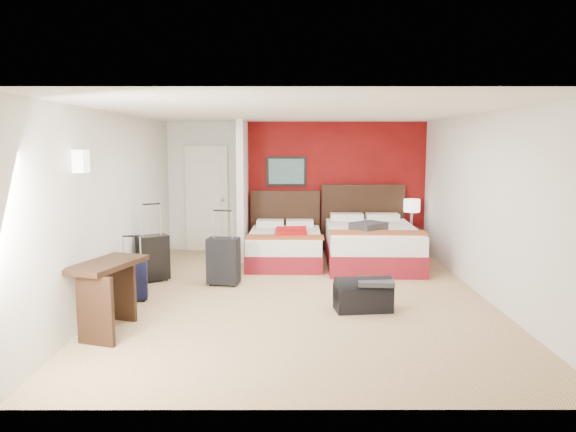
{
  "coord_description": "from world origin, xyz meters",
  "views": [
    {
      "loc": [
        -0.18,
        -7.28,
        2.09
      ],
      "look_at": [
        -0.17,
        0.8,
        1.0
      ],
      "focal_mm": 33.74,
      "sensor_mm": 36.0,
      "label": 1
    }
  ],
  "objects_px": {
    "red_suitcase_open": "(291,231)",
    "duffel_bag": "(363,297)",
    "bed_left": "(285,248)",
    "nightstand": "(411,241)",
    "suitcase_black": "(153,259)",
    "desk": "(108,297)",
    "suitcase_navy": "(133,282)",
    "table_lamp": "(412,213)",
    "bed_right": "(371,246)",
    "suitcase_charcoal": "(224,263)"
  },
  "relations": [
    {
      "from": "suitcase_black",
      "to": "suitcase_navy",
      "type": "relative_size",
      "value": 1.32
    },
    {
      "from": "suitcase_charcoal",
      "to": "desk",
      "type": "xyz_separation_m",
      "value": [
        -1.05,
        -2.01,
        0.06
      ]
    },
    {
      "from": "nightstand",
      "to": "desk",
      "type": "bearing_deg",
      "value": -141.16
    },
    {
      "from": "desk",
      "to": "bed_left",
      "type": "bearing_deg",
      "value": 78.92
    },
    {
      "from": "suitcase_black",
      "to": "duffel_bag",
      "type": "distance_m",
      "value": 3.34
    },
    {
      "from": "bed_left",
      "to": "suitcase_navy",
      "type": "xyz_separation_m",
      "value": [
        -2.01,
        -2.32,
        -0.01
      ]
    },
    {
      "from": "bed_left",
      "to": "table_lamp",
      "type": "xyz_separation_m",
      "value": [
        2.38,
        0.75,
        0.51
      ]
    },
    {
      "from": "suitcase_black",
      "to": "suitcase_navy",
      "type": "height_order",
      "value": "suitcase_black"
    },
    {
      "from": "table_lamp",
      "to": "suitcase_charcoal",
      "type": "distance_m",
      "value": 4.01
    },
    {
      "from": "bed_left",
      "to": "nightstand",
      "type": "height_order",
      "value": "bed_left"
    },
    {
      "from": "bed_left",
      "to": "desk",
      "type": "height_order",
      "value": "desk"
    },
    {
      "from": "suitcase_navy",
      "to": "desk",
      "type": "distance_m",
      "value": 1.2
    },
    {
      "from": "nightstand",
      "to": "suitcase_black",
      "type": "height_order",
      "value": "suitcase_black"
    },
    {
      "from": "table_lamp",
      "to": "duffel_bag",
      "type": "bearing_deg",
      "value": -111.72
    },
    {
      "from": "nightstand",
      "to": "suitcase_charcoal",
      "type": "relative_size",
      "value": 0.75
    },
    {
      "from": "table_lamp",
      "to": "suitcase_black",
      "type": "distance_m",
      "value": 4.85
    },
    {
      "from": "suitcase_charcoal",
      "to": "duffel_bag",
      "type": "relative_size",
      "value": 0.97
    },
    {
      "from": "bed_left",
      "to": "red_suitcase_open",
      "type": "bearing_deg",
      "value": -43.71
    },
    {
      "from": "bed_right",
      "to": "desk",
      "type": "distance_m",
      "value": 4.84
    },
    {
      "from": "suitcase_black",
      "to": "duffel_bag",
      "type": "relative_size",
      "value": 0.97
    },
    {
      "from": "table_lamp",
      "to": "suitcase_navy",
      "type": "relative_size",
      "value": 1.06
    },
    {
      "from": "duffel_bag",
      "to": "suitcase_navy",
      "type": "bearing_deg",
      "value": 165.5
    },
    {
      "from": "bed_left",
      "to": "nightstand",
      "type": "distance_m",
      "value": 2.5
    },
    {
      "from": "bed_left",
      "to": "suitcase_black",
      "type": "relative_size",
      "value": 2.67
    },
    {
      "from": "suitcase_charcoal",
      "to": "nightstand",
      "type": "bearing_deg",
      "value": 43.67
    },
    {
      "from": "bed_left",
      "to": "suitcase_navy",
      "type": "distance_m",
      "value": 3.07
    },
    {
      "from": "bed_right",
      "to": "duffel_bag",
      "type": "height_order",
      "value": "bed_right"
    },
    {
      "from": "duffel_bag",
      "to": "table_lamp",
      "type": "bearing_deg",
      "value": 61.76
    },
    {
      "from": "bed_right",
      "to": "nightstand",
      "type": "distance_m",
      "value": 1.24
    },
    {
      "from": "bed_right",
      "to": "table_lamp",
      "type": "height_order",
      "value": "table_lamp"
    },
    {
      "from": "red_suitcase_open",
      "to": "duffel_bag",
      "type": "relative_size",
      "value": 1.03
    },
    {
      "from": "bed_right",
      "to": "suitcase_charcoal",
      "type": "height_order",
      "value": "suitcase_charcoal"
    },
    {
      "from": "red_suitcase_open",
      "to": "nightstand",
      "type": "relative_size",
      "value": 1.42
    },
    {
      "from": "red_suitcase_open",
      "to": "suitcase_charcoal",
      "type": "distance_m",
      "value": 1.74
    },
    {
      "from": "bed_right",
      "to": "red_suitcase_open",
      "type": "relative_size",
      "value": 3.04
    },
    {
      "from": "nightstand",
      "to": "duffel_bag",
      "type": "height_order",
      "value": "nightstand"
    },
    {
      "from": "suitcase_black",
      "to": "desk",
      "type": "xyz_separation_m",
      "value": [
        0.06,
        -2.24,
        0.06
      ]
    },
    {
      "from": "duffel_bag",
      "to": "nightstand",
      "type": "bearing_deg",
      "value": 61.76
    },
    {
      "from": "suitcase_black",
      "to": "desk",
      "type": "relative_size",
      "value": 0.7
    },
    {
      "from": "desk",
      "to": "duffel_bag",
      "type": "bearing_deg",
      "value": 32.67
    },
    {
      "from": "bed_left",
      "to": "suitcase_charcoal",
      "type": "distance_m",
      "value": 1.75
    },
    {
      "from": "suitcase_navy",
      "to": "desk",
      "type": "height_order",
      "value": "desk"
    },
    {
      "from": "desk",
      "to": "suitcase_black",
      "type": "bearing_deg",
      "value": 109.37
    },
    {
      "from": "suitcase_black",
      "to": "desk",
      "type": "height_order",
      "value": "desk"
    },
    {
      "from": "suitcase_black",
      "to": "suitcase_charcoal",
      "type": "height_order",
      "value": "suitcase_charcoal"
    },
    {
      "from": "table_lamp",
      "to": "suitcase_black",
      "type": "bearing_deg",
      "value": -155.26
    },
    {
      "from": "duffel_bag",
      "to": "suitcase_charcoal",
      "type": "bearing_deg",
      "value": 140.28
    },
    {
      "from": "nightstand",
      "to": "bed_right",
      "type": "bearing_deg",
      "value": -141.35
    },
    {
      "from": "red_suitcase_open",
      "to": "suitcase_black",
      "type": "bearing_deg",
      "value": -157.12
    },
    {
      "from": "bed_right",
      "to": "suitcase_black",
      "type": "xyz_separation_m",
      "value": [
        -3.5,
        -1.16,
        0.01
      ]
    }
  ]
}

